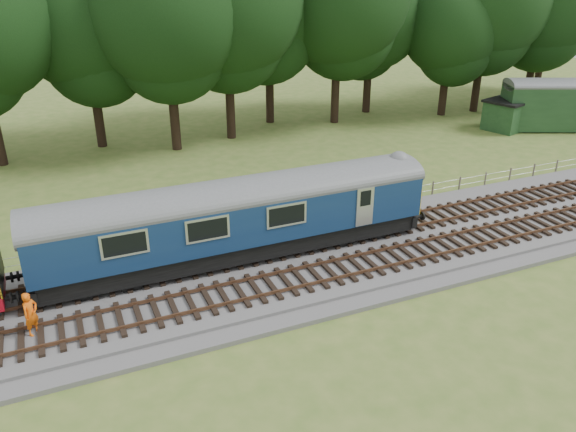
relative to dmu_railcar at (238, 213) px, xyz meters
name	(u,v)px	position (x,y,z in m)	size (l,w,h in m)	color
ground	(353,255)	(5.28, -1.40, -2.61)	(120.00, 120.00, 0.00)	#4A6926
ballast	(353,252)	(5.28, -1.40, -2.43)	(70.00, 7.00, 0.35)	#4C4C4F
track_north	(339,235)	(5.28, 0.00, -2.19)	(67.20, 2.40, 0.21)	black
track_south	(370,262)	(5.28, -3.00, -2.19)	(67.20, 2.40, 0.21)	black
fence	(312,219)	(5.28, 3.10, -2.61)	(64.00, 0.12, 1.00)	#6B6054
tree_line	(219,136)	(5.28, 20.60, -2.61)	(70.00, 8.00, 18.00)	black
dmu_railcar	(238,213)	(0.00, 0.00, 0.00)	(18.05, 2.86, 3.88)	black
worker	(31,314)	(-8.93, -2.58, -1.39)	(0.63, 0.41, 1.73)	#FF630D
shed	(506,115)	(27.87, 12.87, -1.34)	(3.81, 3.81, 2.50)	#1B3B1D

